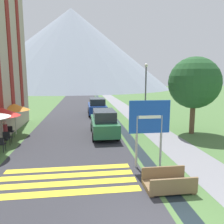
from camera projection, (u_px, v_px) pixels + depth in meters
name	position (u px, v px, depth m)	size (l,w,h in m)	color
ground_plane	(99.00, 113.00, 25.20)	(160.00, 160.00, 0.00)	#476B38
road	(79.00, 103.00, 34.67)	(6.40, 60.00, 0.01)	#2D2D33
footpath	(117.00, 103.00, 35.46)	(2.20, 60.00, 0.01)	slate
drainage_channel	(102.00, 103.00, 35.15)	(0.60, 60.00, 0.00)	black
crosswalk_marking	(67.00, 179.00, 8.71)	(5.44, 2.54, 0.01)	yellow
mountain_distant	(72.00, 49.00, 82.15)	(72.72, 72.72, 29.33)	gray
road_sign	(149.00, 123.00, 9.66)	(1.85, 0.11, 3.05)	#9E9EA3
footbridge	(168.00, 183.00, 7.93)	(1.70, 1.10, 0.65)	brown
parked_car_near	(104.00, 123.00, 15.23)	(1.78, 4.49, 1.82)	#28663D
parked_car_far	(97.00, 106.00, 23.86)	(1.97, 4.59, 1.82)	navy
cafe_chair_near_left	(0.00, 143.00, 11.79)	(0.40, 0.40, 0.85)	black
cafe_chair_far_right	(10.00, 131.00, 14.58)	(0.40, 0.40, 0.85)	black
cafe_chair_middle	(7.00, 137.00, 13.10)	(0.40, 0.40, 0.85)	black
cafe_umbrella_middle_red	(1.00, 112.00, 13.29)	(2.21, 2.21, 2.24)	#B7B2A8
cafe_umbrella_rear_orange	(14.00, 107.00, 15.40)	(2.06, 2.06, 2.21)	#B7B2A8
person_seated_far	(5.00, 130.00, 14.03)	(0.32, 0.32, 1.26)	#282833
streetlamp	(146.00, 89.00, 18.12)	(0.28, 0.28, 5.17)	#515156
tree_by_path	(194.00, 83.00, 15.43)	(3.64, 3.64, 5.50)	brown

